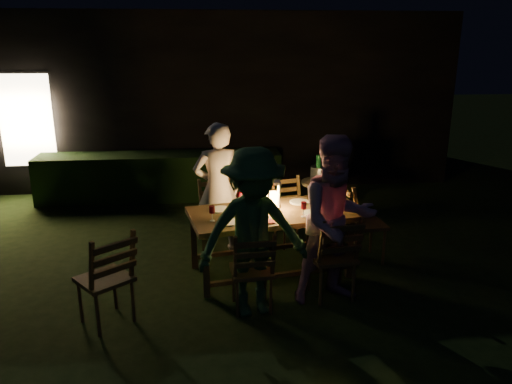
{
  "coord_description": "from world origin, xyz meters",
  "views": [
    {
      "loc": [
        0.28,
        -4.88,
        2.7
      ],
      "look_at": [
        0.89,
        0.84,
        0.95
      ],
      "focal_mm": 35.0,
      "sensor_mm": 36.0,
      "label": 1
    }
  ],
  "objects": [
    {
      "name": "plate_far_left",
      "position": [
        0.45,
        0.7,
        0.79
      ],
      "size": [
        0.25,
        0.25,
        0.01
      ],
      "primitive_type": "cylinder",
      "color": "white",
      "rests_on": "dining_table"
    },
    {
      "name": "napkin_right",
      "position": [
        1.63,
        0.39,
        0.78
      ],
      "size": [
        0.18,
        0.14,
        0.01
      ],
      "primitive_type": "cube",
      "color": "red",
      "rests_on": "dining_table"
    },
    {
      "name": "plate_near_left",
      "position": [
        0.53,
        0.27,
        0.79
      ],
      "size": [
        0.25,
        0.25,
        0.01
      ],
      "primitive_type": "cylinder",
      "color": "white",
      "rests_on": "dining_table"
    },
    {
      "name": "wineglass_b",
      "position": [
        0.35,
        0.33,
        0.87
      ],
      "size": [
        0.06,
        0.06,
        0.18
      ],
      "primitive_type": null,
      "color": "#59070F",
      "rests_on": "dining_table"
    },
    {
      "name": "dining_table",
      "position": [
        1.03,
        0.59,
        0.7
      ],
      "size": [
        2.01,
        1.26,
        0.78
      ],
      "rotation": [
        0.0,
        0.0,
        0.19
      ],
      "color": "#4C3419",
      "rests_on": "ground"
    },
    {
      "name": "lantern",
      "position": [
        1.07,
        0.64,
        0.94
      ],
      "size": [
        0.16,
        0.16,
        0.35
      ],
      "color": "white",
      "rests_on": "dining_table"
    },
    {
      "name": "garden_envelope",
      "position": [
        -0.01,
        6.15,
        1.58
      ],
      "size": [
        40.0,
        40.0,
        3.2
      ],
      "color": "black",
      "rests_on": "ground"
    },
    {
      "name": "phone",
      "position": [
        0.48,
        0.18,
        0.78
      ],
      "size": [
        0.14,
        0.07,
        0.01
      ],
      "primitive_type": "cube",
      "color": "black",
      "rests_on": "dining_table"
    },
    {
      "name": "wineglass_a",
      "position": [
        0.68,
        0.81,
        0.87
      ],
      "size": [
        0.06,
        0.06,
        0.18
      ],
      "primitive_type": null,
      "color": "#59070F",
      "rests_on": "dining_table"
    },
    {
      "name": "bottle_bucket_b",
      "position": [
        1.99,
        1.96,
        0.9
      ],
      "size": [
        0.07,
        0.07,
        0.32
      ],
      "primitive_type": "cylinder",
      "color": "#0F471E",
      "rests_on": "side_table"
    },
    {
      "name": "chair_end",
      "position": [
        2.24,
        0.81,
        0.33
      ],
      "size": [
        0.56,
        0.52,
        1.08
      ],
      "rotation": [
        0.0,
        0.0,
        -1.49
      ],
      "color": "#4C3419",
      "rests_on": "ground"
    },
    {
      "name": "plate_far_right",
      "position": [
        1.43,
        0.89,
        0.79
      ],
      "size": [
        0.25,
        0.25,
        0.01
      ],
      "primitive_type": "cylinder",
      "color": "white",
      "rests_on": "dining_table"
    },
    {
      "name": "wineglass_d",
      "position": [
        1.61,
        0.88,
        0.87
      ],
      "size": [
        0.06,
        0.06,
        0.18
      ],
      "primitive_type": null,
      "color": "#59070F",
      "rests_on": "dining_table"
    },
    {
      "name": "plate_near_right",
      "position": [
        1.51,
        0.45,
        0.79
      ],
      "size": [
        0.25,
        0.25,
        0.01
      ],
      "primitive_type": "cylinder",
      "color": "white",
      "rests_on": "dining_table"
    },
    {
      "name": "wineglass_e",
      "position": [
        0.99,
        0.27,
        0.87
      ],
      "size": [
        0.06,
        0.06,
        0.18
      ],
      "primitive_type": null,
      "color": "silver",
      "rests_on": "dining_table"
    },
    {
      "name": "bottle_bucket_a",
      "position": [
        1.89,
        1.88,
        0.9
      ],
      "size": [
        0.07,
        0.07,
        0.32
      ],
      "primitive_type": "cylinder",
      "color": "#0F471E",
      "rests_on": "side_table"
    },
    {
      "name": "chair_far_right",
      "position": [
        1.43,
        1.44,
        0.28
      ],
      "size": [
        0.52,
        0.54,
        0.94
      ],
      "rotation": [
        0.0,
        0.0,
        3.4
      ],
      "color": "#4C3419",
      "rests_on": "ground"
    },
    {
      "name": "chair_near_left",
      "position": [
        0.73,
        -0.25,
        0.28
      ],
      "size": [
        0.44,
        0.47,
        0.94
      ],
      "rotation": [
        0.0,
        0.0,
        0.06
      ],
      "color": "#4C3419",
      "rests_on": "ground"
    },
    {
      "name": "napkin_left",
      "position": [
        0.94,
        0.24,
        0.78
      ],
      "size": [
        0.18,
        0.14,
        0.01
      ],
      "primitive_type": "cube",
      "color": "red",
      "rests_on": "dining_table"
    },
    {
      "name": "wineglass_c",
      "position": [
        1.38,
        0.37,
        0.87
      ],
      "size": [
        0.06,
        0.06,
        0.18
      ],
      "primitive_type": null,
      "color": "#59070F",
      "rests_on": "dining_table"
    },
    {
      "name": "person_opp_right",
      "position": [
        1.62,
        -0.14,
        0.9
      ],
      "size": [
        0.99,
        0.83,
        1.8
      ],
      "primitive_type": "imported",
      "rotation": [
        0.0,
        0.0,
        0.19
      ],
      "color": "#C285A2",
      "rests_on": "ground"
    },
    {
      "name": "person_house_side",
      "position": [
        0.44,
        1.31,
        0.86
      ],
      "size": [
        0.69,
        0.52,
        1.73
      ],
      "primitive_type": "imported",
      "rotation": [
        0.0,
        0.0,
        3.33
      ],
      "color": "beige",
      "rests_on": "ground"
    },
    {
      "name": "bottle_table",
      "position": [
        0.79,
        0.54,
        0.92
      ],
      "size": [
        0.07,
        0.07,
        0.28
      ],
      "primitive_type": "cylinder",
      "color": "#0F471E",
      "rests_on": "dining_table"
    },
    {
      "name": "side_table",
      "position": [
        1.94,
        1.92,
        0.66
      ],
      "size": [
        0.55,
        0.55,
        0.74
      ],
      "color": "olive",
      "rests_on": "ground"
    },
    {
      "name": "chair_spare",
      "position": [
        -0.71,
        -0.37,
        0.31
      ],
      "size": [
        0.67,
        0.67,
        1.03
      ],
      "rotation": [
        0.0,
        0.0,
        0.67
      ],
      "color": "#4C3419",
      "rests_on": "ground"
    },
    {
      "name": "chair_near_right",
      "position": [
        1.61,
        -0.09,
        0.31
      ],
      "size": [
        0.52,
        0.55,
        1.02
      ],
      "rotation": [
        0.0,
        0.0,
        0.14
      ],
      "color": "#4C3419",
      "rests_on": "ground"
    },
    {
      "name": "ice_bucket",
      "position": [
        1.94,
        1.92,
        0.85
      ],
      "size": [
        0.3,
        0.3,
        0.22
      ],
      "primitive_type": "cylinder",
      "color": "#A5A8AD",
      "rests_on": "side_table"
    },
    {
      "name": "chair_far_left",
      "position": [
        0.45,
        1.26,
        0.3
      ],
      "size": [
        0.53,
        0.56,
        0.99
      ],
      "rotation": [
        0.0,
        0.0,
        3.36
      ],
      "color": "#4C3419",
      "rests_on": "ground"
    },
    {
      "name": "person_opp_left",
      "position": [
        0.74,
        -0.3,
        0.87
      ],
      "size": [
        1.22,
        0.84,
        1.73
      ],
      "primitive_type": "imported",
      "rotation": [
        0.0,
        0.0,
        0.19
      ],
      "color": "#2C582D",
      "rests_on": "ground"
    }
  ]
}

